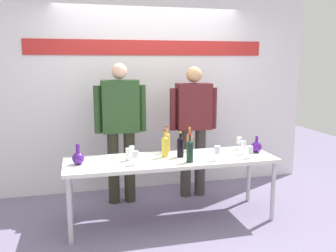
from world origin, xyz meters
TOP-DOWN VIEW (x-y plane):
  - ground_plane at (0.00, 0.00)m, footprint 10.00×10.00m
  - back_wall at (0.00, 1.21)m, footprint 4.64×0.11m
  - display_table at (0.00, 0.00)m, footprint 2.33×0.70m
  - decanter_blue_left at (-1.00, 0.01)m, footprint 0.13×0.13m
  - decanter_blue_right at (1.04, 0.01)m, footprint 0.13×0.13m
  - presenter_left at (-0.47, 0.67)m, footprint 0.64×0.22m
  - presenter_right at (0.47, 0.67)m, footprint 0.64×0.22m
  - wine_bottle_0 at (-0.06, 0.07)m, footprint 0.07×0.07m
  - wine_bottle_1 at (0.11, 0.03)m, footprint 0.08×0.08m
  - wine_bottle_2 at (0.29, 0.27)m, footprint 0.07×0.07m
  - wine_bottle_3 at (0.02, 0.27)m, footprint 0.07×0.07m
  - wine_bottle_4 at (0.15, -0.20)m, footprint 0.07×0.07m
  - wine_glass_left_0 at (-0.42, 0.14)m, footprint 0.06×0.06m
  - wine_glass_left_1 at (-0.42, -0.15)m, footprint 0.07×0.07m
  - wine_glass_left_2 at (-0.47, 0.03)m, footprint 0.07×0.07m
  - wine_glass_right_0 at (0.86, -0.02)m, footprint 0.06×0.06m
  - wine_glass_right_1 at (0.46, -0.20)m, footprint 0.07×0.07m
  - wine_glass_right_2 at (0.85, -0.20)m, footprint 0.07×0.07m
  - wine_glass_right_3 at (0.91, 0.21)m, footprint 0.07×0.07m

SIDE VIEW (x-z plane):
  - ground_plane at x=0.00m, z-range 0.00..0.00m
  - display_table at x=0.00m, z-range 0.31..1.03m
  - decanter_blue_right at x=1.04m, z-range 0.69..0.89m
  - decanter_blue_left at x=-1.00m, z-range 0.68..0.90m
  - wine_glass_left_2 at x=-0.47m, z-range 0.75..0.88m
  - wine_glass_right_2 at x=0.85m, z-range 0.75..0.88m
  - wine_glass_left_0 at x=-0.42m, z-range 0.75..0.88m
  - wine_glass_left_1 at x=-0.42m, z-range 0.75..0.90m
  - wine_glass_right_0 at x=0.86m, z-range 0.75..0.90m
  - wine_glass_right_3 at x=0.91m, z-range 0.75..0.91m
  - wine_glass_right_1 at x=0.46m, z-range 0.75..0.91m
  - wine_bottle_2 at x=0.29m, z-range 0.70..0.99m
  - wine_bottle_1 at x=0.11m, z-range 0.70..0.99m
  - wine_bottle_0 at x=-0.06m, z-range 0.69..1.01m
  - wine_bottle_4 at x=0.15m, z-range 0.69..1.01m
  - wine_bottle_3 at x=0.02m, z-range 0.69..1.01m
  - presenter_right at x=0.47m, z-range 0.13..1.85m
  - presenter_left at x=-0.47m, z-range 0.14..1.90m
  - back_wall at x=0.00m, z-range 0.00..3.00m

